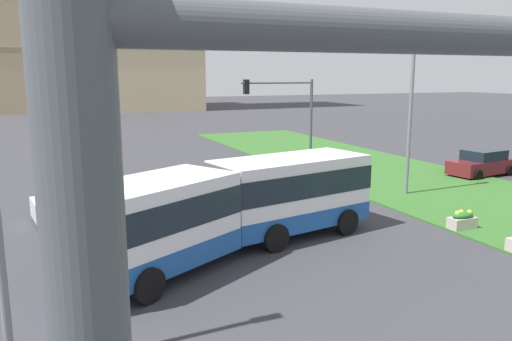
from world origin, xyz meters
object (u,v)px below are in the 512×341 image
car_maroon_sedan (482,163)px  streetlight_median (411,103)px  articulated_bus (233,205)px  traffic_light_far_right (288,110)px  flower_planter_3 (462,220)px  car_white_van (87,200)px

car_maroon_sedan → streetlight_median: size_ratio=0.54×
articulated_bus → traffic_light_far_right: size_ratio=2.04×
car_maroon_sedan → flower_planter_3: 12.29m
flower_planter_3 → streetlight_median: bearing=71.4°
car_white_van → car_maroon_sedan: size_ratio=1.00×
flower_planter_3 → streetlight_median: 7.33m
car_maroon_sedan → streetlight_median: 8.78m
articulated_bus → car_white_van: size_ratio=2.57×
streetlight_median → articulated_bus: bearing=-158.4°
articulated_bus → traffic_light_far_right: 12.83m
streetlight_median → traffic_light_far_right: bearing=122.8°
flower_planter_3 → streetlight_median: streetlight_median is taller
articulated_bus → car_maroon_sedan: 19.76m
articulated_bus → streetlight_median: 12.28m
articulated_bus → streetlight_median: size_ratio=1.39×
car_maroon_sedan → traffic_light_far_right: bearing=161.8°
traffic_light_far_right → car_white_van: bearing=-161.9°
traffic_light_far_right → flower_planter_3: bearing=-80.6°
traffic_light_far_right → streetlight_median: streetlight_median is taller
flower_planter_3 → traffic_light_far_right: size_ratio=0.19×
car_white_van → streetlight_median: bearing=-7.9°
flower_planter_3 → streetlight_median: size_ratio=0.13×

